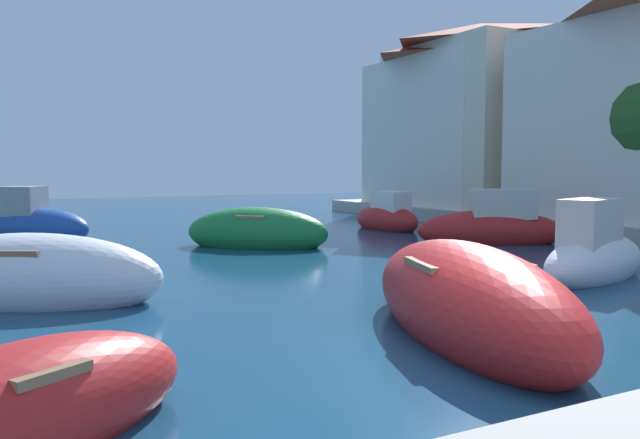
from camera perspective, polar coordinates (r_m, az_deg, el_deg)
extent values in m
plane|color=navy|center=(7.22, 16.27, -12.27)|extent=(80.00, 80.00, 0.00)
ellipsoid|color=white|center=(10.88, -24.09, -4.72)|extent=(4.33, 3.30, 1.39)
cube|color=brown|center=(10.82, -24.17, -2.33)|extent=(1.31, 1.47, 0.08)
ellipsoid|color=#1E479E|center=(20.04, -23.87, -0.74)|extent=(3.50, 2.95, 1.20)
cube|color=gray|center=(20.12, -24.60, 1.47)|extent=(1.41, 1.40, 0.83)
ellipsoid|color=#197233|center=(16.98, -5.53, -1.15)|extent=(3.83, 3.58, 1.32)
cube|color=brown|center=(16.94, -5.54, 0.32)|extent=(1.34, 1.39, 0.08)
ellipsoid|color=#B21E1E|center=(21.69, 5.83, -0.08)|extent=(1.29, 3.08, 1.07)
cube|color=white|center=(21.45, 6.22, 1.60)|extent=(0.77, 1.33, 0.65)
ellipsoid|color=#B21E1E|center=(8.27, 12.76, -7.12)|extent=(3.04, 5.22, 1.48)
cube|color=brown|center=(8.18, 12.82, -3.80)|extent=(1.55, 1.34, 0.08)
ellipsoid|color=white|center=(13.21, 22.94, -3.49)|extent=(3.75, 2.24, 1.06)
cube|color=beige|center=(12.86, 22.59, -0.28)|extent=(1.59, 1.10, 0.89)
ellipsoid|color=#B21E1E|center=(18.28, 14.66, -1.01)|extent=(4.05, 3.11, 1.17)
cube|color=beige|center=(18.29, 15.67, 1.33)|extent=(1.88, 1.60, 0.80)
ellipsoid|color=#B21E1E|center=(5.47, -24.73, -14.99)|extent=(3.19, 2.49, 1.02)
cube|color=brown|center=(5.36, -24.86, -11.52)|extent=(0.98, 1.08, 0.08)
cube|color=beige|center=(27.04, 13.69, 7.85)|extent=(5.15, 6.48, 6.29)
pyramid|color=brown|center=(27.48, 13.84, 15.38)|extent=(5.46, 6.87, 0.93)
cube|color=silver|center=(27.98, 11.98, 7.43)|extent=(5.20, 6.85, 5.95)
pyramid|color=#9E422D|center=(28.36, 12.10, 14.39)|extent=(5.51, 7.26, 0.94)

